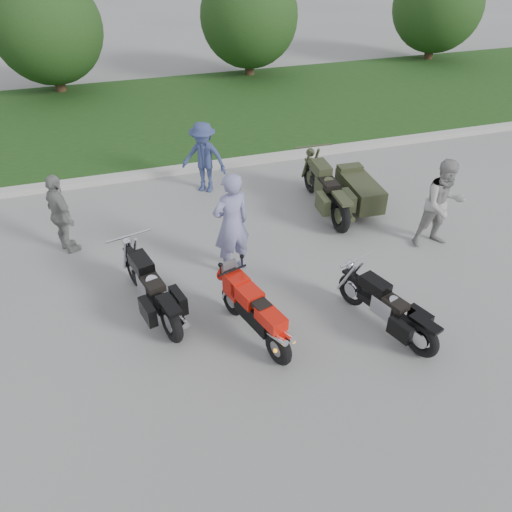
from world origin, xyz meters
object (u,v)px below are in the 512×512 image
object	(u,v)px
cruiser_right	(390,310)
cruiser_left	(153,291)
sportbike_red	(255,312)
person_stripe	(231,224)
person_grey	(443,204)
person_back	(61,215)
cruiser_sidecar	(346,191)
person_denim	(204,158)

from	to	relation	value
cruiser_right	cruiser_left	bearing A→B (deg)	137.53
sportbike_red	cruiser_left	xyz separation A→B (m)	(-1.41, 1.06, -0.07)
person_stripe	person_grey	xyz separation A→B (m)	(4.08, -0.39, -0.08)
cruiser_left	cruiser_right	distance (m)	3.79
sportbike_red	person_back	world-z (taller)	person_back
person_grey	cruiser_right	bearing A→B (deg)	-134.09
cruiser_sidecar	person_stripe	size ratio (longest dim) A/B	1.30
cruiser_left	person_grey	distance (m)	5.65
cruiser_sidecar	cruiser_right	bearing A→B (deg)	-102.63
person_stripe	person_back	xyz separation A→B (m)	(-2.91, 1.57, -0.17)
cruiser_left	person_back	size ratio (longest dim) A/B	1.39
sportbike_red	cruiser_left	bearing A→B (deg)	126.59
cruiser_sidecar	person_back	xyz separation A→B (m)	(-5.86, 0.18, 0.35)
sportbike_red	person_denim	xyz separation A→B (m)	(0.34, 5.06, 0.32)
person_grey	person_back	size ratio (longest dim) A/B	1.12
person_stripe	person_denim	bearing A→B (deg)	-108.11
cruiser_left	person_grey	bearing A→B (deg)	-10.13
cruiser_left	cruiser_sidecar	distance (m)	5.00
sportbike_red	person_stripe	size ratio (longest dim) A/B	0.92
person_back	cruiser_right	bearing A→B (deg)	-154.62
cruiser_left	cruiser_sidecar	xyz separation A→B (m)	(4.50, 2.17, 0.01)
sportbike_red	person_back	bearing A→B (deg)	112.55
sportbike_red	person_grey	distance (m)	4.47
cruiser_sidecar	person_denim	distance (m)	3.32
person_denim	person_back	world-z (taller)	person_denim
sportbike_red	person_grey	xyz separation A→B (m)	(4.21, 1.45, 0.39)
cruiser_left	cruiser_right	world-z (taller)	cruiser_left
person_grey	person_denim	xyz separation A→B (m)	(-3.87, 3.61, -0.07)
person_back	cruiser_sidecar	bearing A→B (deg)	-117.69
person_back	person_grey	bearing A→B (deg)	-131.54
cruiser_left	cruiser_sidecar	bearing A→B (deg)	11.58
cruiser_right	sportbike_red	bearing A→B (deg)	148.50
sportbike_red	cruiser_right	size ratio (longest dim) A/B	0.92
sportbike_red	cruiser_left	distance (m)	1.76
sportbike_red	cruiser_sidecar	xyz separation A→B (m)	(3.09, 3.23, -0.06)
person_stripe	person_grey	size ratio (longest dim) A/B	1.09
sportbike_red	person_stripe	bearing A→B (deg)	69.25
person_stripe	person_back	bearing A→B (deg)	-42.71
person_grey	person_denim	world-z (taller)	person_grey
cruiser_sidecar	person_stripe	bearing A→B (deg)	-151.95
person_grey	cruiser_left	bearing A→B (deg)	-171.76
person_back	sportbike_red	bearing A→B (deg)	-166.77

